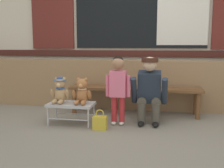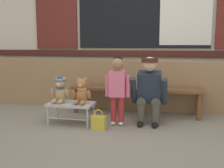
{
  "view_description": "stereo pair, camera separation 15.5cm",
  "coord_description": "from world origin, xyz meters",
  "px_view_note": "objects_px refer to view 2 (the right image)",
  "views": [
    {
      "loc": [
        0.41,
        -3.13,
        1.11
      ],
      "look_at": [
        -0.29,
        0.6,
        0.55
      ],
      "focal_mm": 42.53,
      "sensor_mm": 36.0,
      "label": 1
    },
    {
      "loc": [
        0.56,
        -3.1,
        1.11
      ],
      "look_at": [
        -0.29,
        0.6,
        0.55
      ],
      "focal_mm": 42.53,
      "sensor_mm": 36.0,
      "label": 2
    }
  ],
  "objects_px": {
    "handbag_on_ground": "(99,122)",
    "wooden_bench_long": "(136,91)",
    "teddy_bear_with_hat": "(60,90)",
    "adult_crouching": "(150,90)",
    "teddy_bear_plain": "(82,92)",
    "small_display_bench": "(71,105)",
    "child_standing": "(118,83)"
  },
  "relations": [
    {
      "from": "teddy_bear_plain",
      "to": "adult_crouching",
      "type": "distance_m",
      "value": 0.96
    },
    {
      "from": "teddy_bear_with_hat",
      "to": "teddy_bear_plain",
      "type": "xyz_separation_m",
      "value": [
        0.32,
        -0.0,
        -0.01
      ]
    },
    {
      "from": "wooden_bench_long",
      "to": "teddy_bear_plain",
      "type": "xyz_separation_m",
      "value": [
        -0.66,
        -0.71,
        0.09
      ]
    },
    {
      "from": "wooden_bench_long",
      "to": "teddy_bear_with_hat",
      "type": "bearing_deg",
      "value": -144.08
    },
    {
      "from": "small_display_bench",
      "to": "adult_crouching",
      "type": "height_order",
      "value": "adult_crouching"
    },
    {
      "from": "adult_crouching",
      "to": "wooden_bench_long",
      "type": "bearing_deg",
      "value": 119.96
    },
    {
      "from": "teddy_bear_with_hat",
      "to": "teddy_bear_plain",
      "type": "bearing_deg",
      "value": -0.13
    },
    {
      "from": "child_standing",
      "to": "handbag_on_ground",
      "type": "bearing_deg",
      "value": -126.41
    },
    {
      "from": "teddy_bear_plain",
      "to": "child_standing",
      "type": "xyz_separation_m",
      "value": [
        0.49,
        0.09,
        0.13
      ]
    },
    {
      "from": "teddy_bear_plain",
      "to": "wooden_bench_long",
      "type": "bearing_deg",
      "value": 47.13
    },
    {
      "from": "teddy_bear_with_hat",
      "to": "adult_crouching",
      "type": "relative_size",
      "value": 0.38
    },
    {
      "from": "teddy_bear_with_hat",
      "to": "adult_crouching",
      "type": "bearing_deg",
      "value": 11.26
    },
    {
      "from": "wooden_bench_long",
      "to": "adult_crouching",
      "type": "distance_m",
      "value": 0.54
    },
    {
      "from": "small_display_bench",
      "to": "teddy_bear_with_hat",
      "type": "distance_m",
      "value": 0.26
    },
    {
      "from": "wooden_bench_long",
      "to": "adult_crouching",
      "type": "height_order",
      "value": "adult_crouching"
    },
    {
      "from": "teddy_bear_plain",
      "to": "adult_crouching",
      "type": "xyz_separation_m",
      "value": [
        0.93,
        0.25,
        0.02
      ]
    },
    {
      "from": "small_display_bench",
      "to": "teddy_bear_with_hat",
      "type": "height_order",
      "value": "teddy_bear_with_hat"
    },
    {
      "from": "adult_crouching",
      "to": "teddy_bear_plain",
      "type": "bearing_deg",
      "value": -164.96
    },
    {
      "from": "handbag_on_ground",
      "to": "wooden_bench_long",
      "type": "bearing_deg",
      "value": 67.66
    },
    {
      "from": "wooden_bench_long",
      "to": "handbag_on_ground",
      "type": "xyz_separation_m",
      "value": [
        -0.37,
        -0.89,
        -0.28
      ]
    },
    {
      "from": "small_display_bench",
      "to": "teddy_bear_plain",
      "type": "height_order",
      "value": "teddy_bear_plain"
    },
    {
      "from": "teddy_bear_with_hat",
      "to": "child_standing",
      "type": "height_order",
      "value": "child_standing"
    },
    {
      "from": "wooden_bench_long",
      "to": "child_standing",
      "type": "relative_size",
      "value": 2.19
    },
    {
      "from": "teddy_bear_with_hat",
      "to": "small_display_bench",
      "type": "bearing_deg",
      "value": -0.77
    },
    {
      "from": "wooden_bench_long",
      "to": "small_display_bench",
      "type": "relative_size",
      "value": 3.28
    },
    {
      "from": "child_standing",
      "to": "handbag_on_ground",
      "type": "xyz_separation_m",
      "value": [
        -0.2,
        -0.27,
        -0.5
      ]
    },
    {
      "from": "wooden_bench_long",
      "to": "small_display_bench",
      "type": "xyz_separation_m",
      "value": [
        -0.82,
        -0.71,
        -0.11
      ]
    },
    {
      "from": "wooden_bench_long",
      "to": "handbag_on_ground",
      "type": "bearing_deg",
      "value": -112.34
    },
    {
      "from": "wooden_bench_long",
      "to": "handbag_on_ground",
      "type": "relative_size",
      "value": 7.72
    },
    {
      "from": "wooden_bench_long",
      "to": "adult_crouching",
      "type": "relative_size",
      "value": 2.21
    },
    {
      "from": "teddy_bear_plain",
      "to": "handbag_on_ground",
      "type": "xyz_separation_m",
      "value": [
        0.29,
        -0.18,
        -0.37
      ]
    },
    {
      "from": "small_display_bench",
      "to": "adult_crouching",
      "type": "distance_m",
      "value": 1.13
    }
  ]
}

